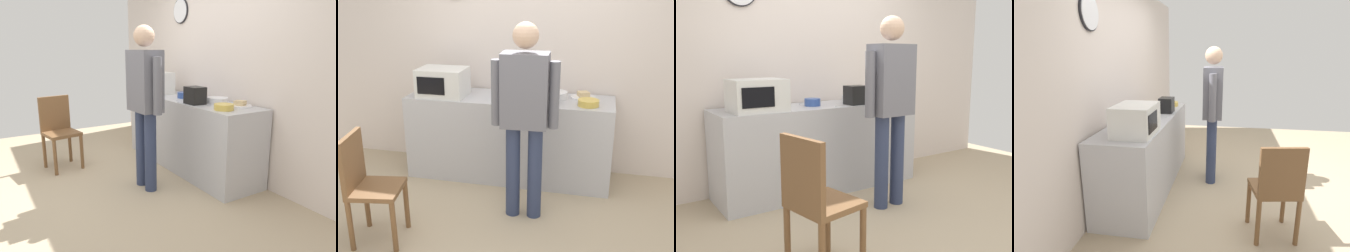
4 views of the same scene
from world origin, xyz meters
The scene contains 13 objects.
ground_plane centered at (0.00, 0.00, 0.00)m, with size 6.00×6.00×0.00m, color tan.
back_wall centered at (0.00, 1.60, 1.30)m, with size 5.40×0.13×2.60m.
kitchen_counter centered at (-0.18, 1.22, 0.46)m, with size 2.20×0.62×0.91m, color #B7B7BC.
microwave centered at (-0.89, 1.12, 1.06)m, with size 0.50×0.39×0.30m.
sandwich_plate centered at (0.59, 1.38, 0.93)m, with size 0.26×0.26×0.07m.
salad_bowl centered at (0.31, 1.29, 0.95)m, with size 0.24×0.24×0.07m, color white.
cereal_bowl centered at (0.66, 1.08, 0.95)m, with size 0.21×0.21×0.06m, color gold.
mixing_bowl centered at (-0.26, 1.20, 0.95)m, with size 0.17×0.17×0.08m, color #33519E.
toaster centered at (0.19, 1.05, 1.01)m, with size 0.22×0.18×0.20m, color black.
fork_utensil centered at (-0.24, 1.39, 0.92)m, with size 0.17×0.02×0.01m, color silver.
spoon_utensil centered at (-0.04, 0.95, 0.92)m, with size 0.17×0.02×0.01m, color silver.
person_standing centered at (0.14, 0.43, 1.04)m, with size 0.59×0.26×1.78m.
wooden_chair centered at (-1.04, -0.24, 0.52)m, with size 0.46×0.46×0.94m.
Camera 1 is at (3.14, -1.12, 1.53)m, focal length 33.86 mm.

